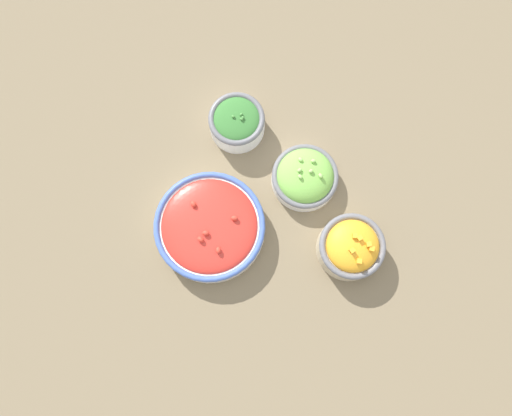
{
  "coord_description": "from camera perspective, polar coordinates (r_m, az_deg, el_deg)",
  "views": [
    {
      "loc": [
        -0.05,
        0.19,
        1.02
      ],
      "look_at": [
        0.0,
        0.0,
        0.03
      ],
      "focal_mm": 35.0,
      "sensor_mm": 36.0,
      "label": 1
    }
  ],
  "objects": [
    {
      "name": "ground_plane",
      "position": [
        1.04,
        -0.0,
        -0.33
      ],
      "size": [
        3.0,
        3.0,
        0.0
      ],
      "primitive_type": "plane",
      "color": "#75664C"
    },
    {
      "name": "bowl_cherry_tomatoes",
      "position": [
        1.0,
        -5.29,
        -2.16
      ],
      "size": [
        0.22,
        0.22,
        0.06
      ],
      "color": "silver",
      "rests_on": "ground_plane"
    },
    {
      "name": "bowl_squash",
      "position": [
        1.0,
        10.82,
        -4.4
      ],
      "size": [
        0.13,
        0.13,
        0.08
      ],
      "color": "beige",
      "rests_on": "ground_plane"
    },
    {
      "name": "bowl_broccoli",
      "position": [
        1.05,
        -2.2,
        9.79
      ],
      "size": [
        0.12,
        0.12,
        0.07
      ],
      "color": "white",
      "rests_on": "ground_plane"
    },
    {
      "name": "bowl_lettuce",
      "position": [
        1.03,
        5.61,
        3.55
      ],
      "size": [
        0.14,
        0.14,
        0.07
      ],
      "color": "white",
      "rests_on": "ground_plane"
    }
  ]
}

